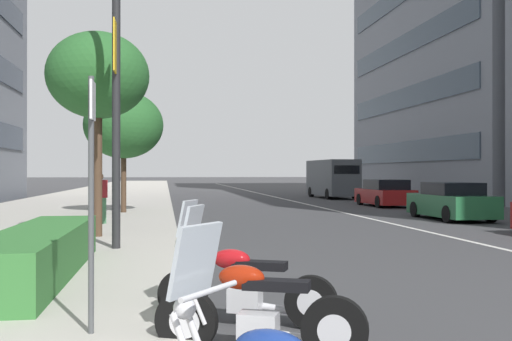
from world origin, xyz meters
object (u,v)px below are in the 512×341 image
street_tree_mid_sidewalk (98,76)px  parking_sign_by_curb (92,179)px  motorcycle_nearest_camera (254,313)px  car_mid_block_traffic (451,202)px  street_lamp_with_banners (129,7)px  street_tree_near_plaza_corner (124,125)px  car_lead_in_lane (385,194)px  motorcycle_far_end_row (241,288)px  delivery_van_ahead (332,178)px  pedestrian_on_plaza (100,198)px

street_tree_mid_sidewalk → parking_sign_by_curb: bearing=-174.2°
motorcycle_nearest_camera → street_tree_mid_sidewalk: bearing=-53.7°
car_mid_block_traffic → street_tree_mid_sidewalk: size_ratio=0.80×
street_tree_mid_sidewalk → motorcycle_nearest_camera: bearing=-165.7°
parking_sign_by_curb → street_lamp_with_banners: (6.96, 0.02, 3.67)m
motorcycle_nearest_camera → street_lamp_with_banners: bearing=-55.8°
car_mid_block_traffic → street_tree_near_plaza_corner: bearing=72.9°
street_tree_mid_sidewalk → car_lead_in_lane: bearing=-42.7°
motorcycle_far_end_row → street_lamp_with_banners: size_ratio=0.23×
motorcycle_far_end_row → car_mid_block_traffic: motorcycle_far_end_row is taller
delivery_van_ahead → motorcycle_nearest_camera: bearing=160.8°
car_mid_block_traffic → delivery_van_ahead: size_ratio=0.70×
car_lead_in_lane → street_tree_near_plaza_corner: size_ratio=0.86×
motorcycle_far_end_row → street_tree_near_plaza_corner: bearing=-58.5°
motorcycle_nearest_camera → motorcycle_far_end_row: (1.29, -0.04, -0.01)m
motorcycle_far_end_row → delivery_van_ahead: delivery_van_ahead is taller
motorcycle_nearest_camera → motorcycle_far_end_row: 1.29m
car_lead_in_lane → delivery_van_ahead: 10.01m
street_lamp_with_banners → delivery_van_ahead: bearing=-24.5°
motorcycle_far_end_row → parking_sign_by_curb: parking_sign_by_curb is taller
parking_sign_by_curb → street_tree_mid_sidewalk: 9.86m
delivery_van_ahead → street_tree_mid_sidewalk: (-24.19, 13.12, 2.87)m
street_lamp_with_banners → motorcycle_nearest_camera: bearing=-167.8°
motorcycle_far_end_row → pedestrian_on_plaza: 12.98m
motorcycle_far_end_row → car_mid_block_traffic: (14.22, -9.82, 0.23)m
car_lead_in_lane → delivery_van_ahead: bearing=-0.9°
parking_sign_by_curb → street_lamp_with_banners: street_lamp_with_banners is taller
parking_sign_by_curb → pedestrian_on_plaza: (13.34, 1.31, -0.77)m
street_lamp_with_banners → street_tree_near_plaza_corner: street_lamp_with_banners is taller
street_tree_mid_sidewalk → pedestrian_on_plaza: (3.86, 0.35, -3.30)m
motorcycle_nearest_camera → pedestrian_on_plaza: size_ratio=1.24×
pedestrian_on_plaza → motorcycle_nearest_camera: bearing=-28.0°
parking_sign_by_curb → street_lamp_with_banners: 7.87m
street_tree_mid_sidewalk → street_tree_near_plaza_corner: 9.26m
motorcycle_nearest_camera → street_tree_near_plaza_corner: street_tree_near_plaza_corner is taller
delivery_van_ahead → street_tree_mid_sidewalk: bearing=149.4°
pedestrian_on_plaza → street_tree_mid_sidewalk: bearing=-34.6°
car_mid_block_traffic → pedestrian_on_plaza: 12.88m
car_lead_in_lane → motorcycle_nearest_camera: bearing=155.7°
motorcycle_nearest_camera → street_lamp_with_banners: size_ratio=0.22×
car_lead_in_lane → pedestrian_on_plaza: size_ratio=2.63×
street_tree_mid_sidewalk → pedestrian_on_plaza: street_tree_mid_sidewalk is taller
parking_sign_by_curb → street_tree_mid_sidewalk: bearing=5.8°
car_lead_in_lane → pedestrian_on_plaza: 16.98m
motorcycle_nearest_camera → street_lamp_with_banners: (7.54, 1.63, 4.96)m
street_tree_near_plaza_corner → pedestrian_on_plaza: size_ratio=3.06×
car_lead_in_lane → street_lamp_with_banners: (-16.72, 12.18, 4.73)m
street_tree_near_plaza_corner → car_lead_in_lane: bearing=-69.3°
pedestrian_on_plaza → street_tree_near_plaza_corner: bearing=136.1°
motorcycle_far_end_row → street_lamp_with_banners: street_lamp_with_banners is taller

